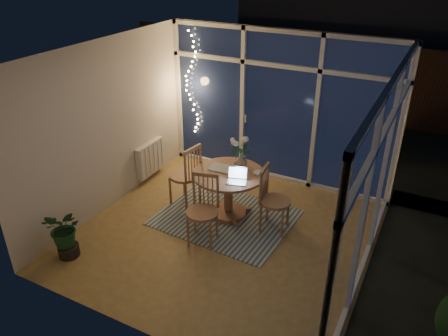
{
  "coord_description": "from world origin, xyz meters",
  "views": [
    {
      "loc": [
        2.39,
        -4.6,
        3.8
      ],
      "look_at": [
        -0.14,
        0.25,
        0.94
      ],
      "focal_mm": 35.0,
      "sensor_mm": 36.0,
      "label": 1
    }
  ],
  "objects_px": {
    "chair_left": "(184,174)",
    "chair_right": "(275,200)",
    "chair_front": "(202,211)",
    "laptop": "(237,176)",
    "dining_table": "(228,194)",
    "flower_vase": "(241,161)",
    "potted_plant": "(65,232)"
  },
  "relations": [
    {
      "from": "laptop",
      "to": "potted_plant",
      "type": "xyz_separation_m",
      "value": [
        -1.69,
        -1.68,
        -0.47
      ]
    },
    {
      "from": "chair_left",
      "to": "chair_front",
      "type": "height_order",
      "value": "chair_left"
    },
    {
      "from": "chair_left",
      "to": "chair_front",
      "type": "relative_size",
      "value": 1.04
    },
    {
      "from": "dining_table",
      "to": "chair_left",
      "type": "height_order",
      "value": "chair_left"
    },
    {
      "from": "chair_left",
      "to": "flower_vase",
      "type": "distance_m",
      "value": 0.95
    },
    {
      "from": "laptop",
      "to": "chair_front",
      "type": "bearing_deg",
      "value": -129.23
    },
    {
      "from": "laptop",
      "to": "potted_plant",
      "type": "height_order",
      "value": "laptop"
    },
    {
      "from": "chair_right",
      "to": "chair_front",
      "type": "xyz_separation_m",
      "value": [
        -0.78,
        -0.74,
        0.0
      ]
    },
    {
      "from": "dining_table",
      "to": "laptop",
      "type": "height_order",
      "value": "laptop"
    },
    {
      "from": "chair_left",
      "to": "laptop",
      "type": "distance_m",
      "value": 1.07
    },
    {
      "from": "chair_left",
      "to": "potted_plant",
      "type": "relative_size",
      "value": 1.4
    },
    {
      "from": "chair_front",
      "to": "potted_plant",
      "type": "bearing_deg",
      "value": -155.57
    },
    {
      "from": "dining_table",
      "to": "potted_plant",
      "type": "relative_size",
      "value": 1.43
    },
    {
      "from": "chair_front",
      "to": "flower_vase",
      "type": "bearing_deg",
      "value": 71.74
    },
    {
      "from": "chair_left",
      "to": "chair_right",
      "type": "bearing_deg",
      "value": 98.6
    },
    {
      "from": "chair_front",
      "to": "laptop",
      "type": "height_order",
      "value": "chair_front"
    },
    {
      "from": "dining_table",
      "to": "flower_vase",
      "type": "distance_m",
      "value": 0.54
    },
    {
      "from": "chair_left",
      "to": "potted_plant",
      "type": "distance_m",
      "value": 2.0
    },
    {
      "from": "dining_table",
      "to": "potted_plant",
      "type": "xyz_separation_m",
      "value": [
        -1.46,
        -1.88,
        0.01
      ]
    },
    {
      "from": "dining_table",
      "to": "flower_vase",
      "type": "xyz_separation_m",
      "value": [
        0.08,
        0.24,
        0.47
      ]
    },
    {
      "from": "laptop",
      "to": "flower_vase",
      "type": "xyz_separation_m",
      "value": [
        -0.14,
        0.44,
        -0.0
      ]
    },
    {
      "from": "chair_left",
      "to": "chair_right",
      "type": "height_order",
      "value": "chair_left"
    },
    {
      "from": "dining_table",
      "to": "laptop",
      "type": "bearing_deg",
      "value": -41.22
    },
    {
      "from": "dining_table",
      "to": "laptop",
      "type": "distance_m",
      "value": 0.56
    },
    {
      "from": "chair_front",
      "to": "potted_plant",
      "type": "height_order",
      "value": "chair_front"
    },
    {
      "from": "chair_front",
      "to": "laptop",
      "type": "xyz_separation_m",
      "value": [
        0.24,
        0.57,
        0.33
      ]
    },
    {
      "from": "chair_left",
      "to": "flower_vase",
      "type": "relative_size",
      "value": 5.05
    },
    {
      "from": "dining_table",
      "to": "chair_right",
      "type": "height_order",
      "value": "chair_right"
    },
    {
      "from": "laptop",
      "to": "chair_left",
      "type": "bearing_deg",
      "value": 152.97
    },
    {
      "from": "dining_table",
      "to": "chair_front",
      "type": "distance_m",
      "value": 0.79
    },
    {
      "from": "chair_left",
      "to": "laptop",
      "type": "xyz_separation_m",
      "value": [
        1.0,
        -0.19,
        0.31
      ]
    },
    {
      "from": "chair_left",
      "to": "chair_front",
      "type": "xyz_separation_m",
      "value": [
        0.76,
        -0.76,
        -0.02
      ]
    }
  ]
}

